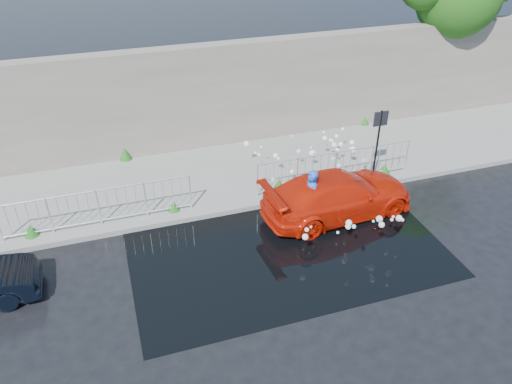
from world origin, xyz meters
TOP-DOWN VIEW (x-y plane):
  - ground at (0.00, 0.00)m, footprint 90.00×90.00m
  - pavement at (0.00, 5.00)m, footprint 30.00×4.00m
  - curb at (0.00, 3.00)m, footprint 30.00×0.25m
  - retaining_wall at (0.00, 7.20)m, footprint 30.00×0.60m
  - puddle at (0.50, 1.00)m, footprint 8.00×5.00m
  - sign_post at (4.20, 3.10)m, footprint 0.45×0.06m
  - railing_left at (-4.00, 3.35)m, footprint 5.05×0.05m
  - railing_right at (3.00, 3.35)m, footprint 5.05×0.05m
  - weeds at (-0.28, 4.55)m, footprint 12.17×3.93m
  - water_spray at (2.53, 3.03)m, footprint 3.58×5.43m
  - red_car at (2.46, 2.00)m, footprint 4.56×2.17m
  - person at (1.50, 1.80)m, footprint 0.41×0.61m

SIDE VIEW (x-z plane):
  - ground at x=0.00m, z-range 0.00..0.00m
  - puddle at x=0.50m, z-range 0.00..0.01m
  - pavement at x=0.00m, z-range 0.00..0.15m
  - curb at x=0.00m, z-range 0.00..0.16m
  - weeds at x=-0.28m, z-range 0.11..0.55m
  - red_car at x=2.46m, z-range 0.00..1.28m
  - water_spray at x=2.53m, z-range 0.15..1.19m
  - railing_left at x=-4.00m, z-range 0.19..1.29m
  - railing_right at x=3.00m, z-range 0.19..1.29m
  - person at x=1.50m, z-range 0.00..1.68m
  - sign_post at x=4.20m, z-range 0.47..2.97m
  - retaining_wall at x=0.00m, z-range 0.15..3.65m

